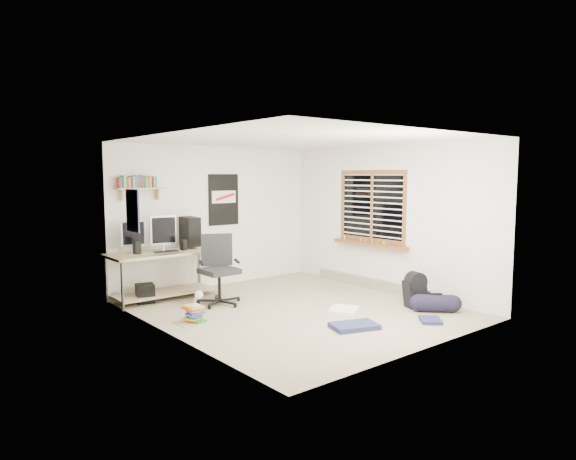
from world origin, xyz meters
TOP-DOWN VIEW (x-y plane):
  - floor at (0.00, 0.00)m, footprint 4.00×4.50m
  - ceiling at (0.00, 0.00)m, footprint 4.00×4.50m
  - back_wall at (0.00, 2.25)m, footprint 4.00×0.01m
  - left_wall at (-2.00, 0.00)m, footprint 0.01×4.50m
  - right_wall at (2.00, 0.00)m, footprint 0.01×4.50m
  - desk at (-1.20, 1.89)m, footprint 1.94×1.35m
  - monitor_left at (-1.67, 2.00)m, footprint 0.38×0.16m
  - monitor_right at (-1.23, 1.84)m, footprint 0.43×0.16m
  - pc_tower at (-0.67, 2.00)m, footprint 0.28×0.48m
  - keyboard at (-1.32, 1.56)m, footprint 0.38×0.17m
  - speaker_left at (-1.75, 1.66)m, footprint 0.11×0.11m
  - speaker_right at (-1.02, 1.56)m, footprint 0.11×0.11m
  - office_chair at (-0.71, 1.02)m, footprint 0.93×0.93m
  - wall_shelf at (-1.45, 2.14)m, footprint 0.80×0.22m
  - poster_back_wall at (0.15, 2.23)m, footprint 0.62×0.03m
  - poster_left_wall at (-1.99, 1.20)m, footprint 0.02×0.42m
  - window at (1.95, 0.30)m, footprint 0.10×1.50m
  - baseboard_heater at (1.96, 0.30)m, footprint 0.08×2.50m
  - backpack at (1.52, -0.99)m, footprint 0.38×0.34m
  - duffel_bag at (1.50, -1.37)m, footprint 0.36×0.36m
  - tshirt at (0.49, -0.49)m, footprint 0.61×0.59m
  - jeans_a at (-0.02, -1.18)m, footprint 0.69×0.55m
  - jeans_b at (1.01, -1.64)m, footprint 0.44×0.44m
  - book_stack at (-1.51, 0.39)m, footprint 0.53×0.49m
  - desk_lamp at (-1.49, 0.37)m, footprint 0.18×0.23m
  - subwoofer at (-1.56, 1.85)m, footprint 0.33×0.33m

SIDE VIEW (x-z plane):
  - floor at x=0.00m, z-range -0.01..0.00m
  - tshirt at x=0.49m, z-range 0.00..0.04m
  - jeans_b at x=1.01m, z-range 0.00..0.05m
  - jeans_a at x=-0.02m, z-range 0.00..0.06m
  - baseboard_heater at x=1.96m, z-range 0.00..0.18m
  - duffel_bag at x=1.50m, z-range -0.11..0.39m
  - subwoofer at x=-1.56m, z-range -0.01..0.29m
  - book_stack at x=-1.51m, z-range 0.00..0.30m
  - backpack at x=1.52m, z-range -0.01..0.41m
  - desk at x=-1.20m, z-range -0.04..0.77m
  - desk_lamp at x=-1.49m, z-range 0.28..0.48m
  - office_chair at x=-0.71m, z-range -0.05..1.03m
  - keyboard at x=-1.32m, z-range 0.81..0.83m
  - speaker_right at x=-1.02m, z-range 0.81..0.98m
  - speaker_left at x=-1.75m, z-range 0.81..1.00m
  - monitor_left at x=-1.67m, z-range 0.81..1.21m
  - monitor_right at x=-1.23m, z-range 0.81..1.27m
  - pc_tower at x=-0.67m, z-range 0.81..1.29m
  - back_wall at x=0.00m, z-range 0.00..2.50m
  - left_wall at x=-2.00m, z-range 0.00..2.50m
  - right_wall at x=2.00m, z-range 0.00..2.50m
  - window at x=1.95m, z-range 0.82..2.08m
  - poster_left_wall at x=-1.99m, z-range 1.20..1.80m
  - poster_back_wall at x=0.15m, z-range 1.09..2.01m
  - wall_shelf at x=-1.45m, z-range 1.66..1.90m
  - ceiling at x=0.00m, z-range 2.50..2.51m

